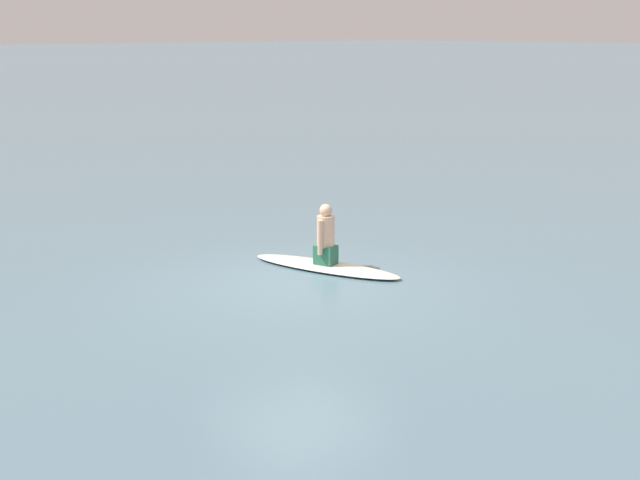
% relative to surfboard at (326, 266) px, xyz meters
% --- Properties ---
extents(ground_plane, '(400.00, 400.00, 0.00)m').
position_rel_surfboard_xyz_m(ground_plane, '(0.44, -0.91, -0.05)').
color(ground_plane, slate).
extents(surfboard, '(2.86, 1.54, 0.09)m').
position_rel_surfboard_xyz_m(surfboard, '(0.00, 0.00, 0.00)').
color(surfboard, silver).
rests_on(surfboard, ground).
extents(person_paddler, '(0.41, 0.44, 1.02)m').
position_rel_surfboard_xyz_m(person_paddler, '(-0.00, 0.00, 0.51)').
color(person_paddler, '#26664C').
rests_on(person_paddler, surfboard).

